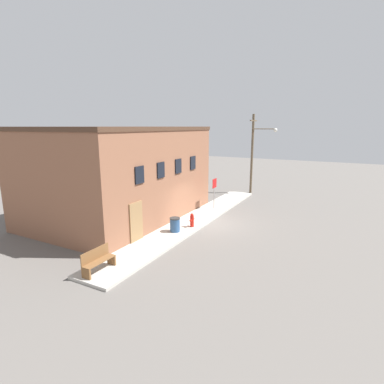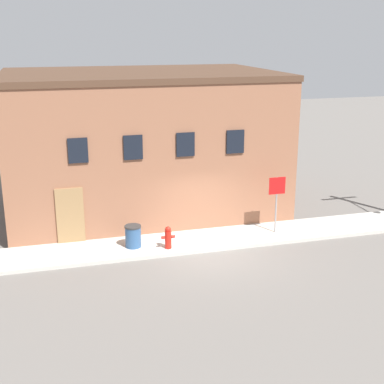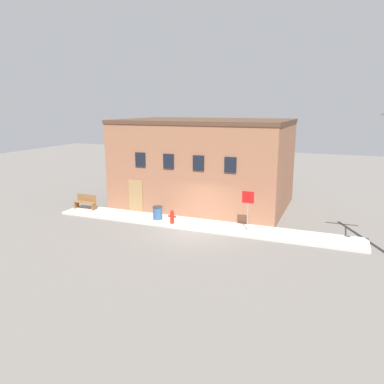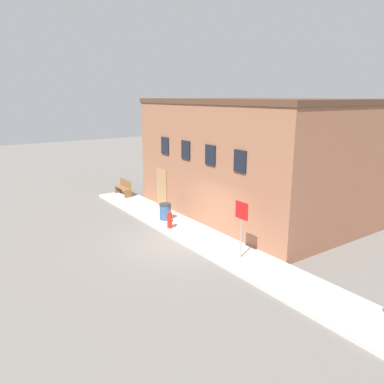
{
  "view_description": "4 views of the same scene",
  "coord_description": "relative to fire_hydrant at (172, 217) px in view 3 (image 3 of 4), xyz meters",
  "views": [
    {
      "loc": [
        -16.48,
        -7.47,
        5.99
      ],
      "look_at": [
        -0.41,
        1.02,
        2.0
      ],
      "focal_mm": 28.0,
      "sensor_mm": 36.0,
      "label": 1
    },
    {
      "loc": [
        -5.36,
        -16.87,
        7.61
      ],
      "look_at": [
        -0.41,
        1.02,
        2.0
      ],
      "focal_mm": 50.0,
      "sensor_mm": 36.0,
      "label": 2
    },
    {
      "loc": [
        7.45,
        -18.54,
        6.81
      ],
      "look_at": [
        -0.41,
        1.02,
        2.0
      ],
      "focal_mm": 35.0,
      "sensor_mm": 36.0,
      "label": 3
    },
    {
      "loc": [
        12.7,
        -8.11,
        6.11
      ],
      "look_at": [
        -0.41,
        1.02,
        2.0
      ],
      "focal_mm": 35.0,
      "sensor_mm": 36.0,
      "label": 4
    }
  ],
  "objects": [
    {
      "name": "bench",
      "position": [
        -6.76,
        0.81,
        0.05
      ],
      "size": [
        1.5,
        0.44,
        0.96
      ],
      "color": "brown",
      "rests_on": "sidewalk"
    },
    {
      "name": "sidewalk",
      "position": [
        1.45,
        0.55,
        -0.48
      ],
      "size": [
        18.26,
        2.04,
        0.13
      ],
      "color": "#BCB7AD",
      "rests_on": "ground"
    },
    {
      "name": "ground_plane",
      "position": [
        1.45,
        -0.47,
        -0.55
      ],
      "size": [
        80.0,
        80.0,
        0.0
      ],
      "primitive_type": "plane",
      "color": "#66605B"
    },
    {
      "name": "fire_hydrant",
      "position": [
        0.0,
        0.0,
        0.0
      ],
      "size": [
        0.49,
        0.23,
        0.83
      ],
      "color": "red",
      "rests_on": "sidewalk"
    },
    {
      "name": "stop_sign",
      "position": [
        4.36,
        0.48,
        1.12
      ],
      "size": [
        0.66,
        0.06,
        2.2
      ],
      "color": "gray",
      "rests_on": "sidewalk"
    },
    {
      "name": "brick_building",
      "position": [
        0.07,
        5.4,
        2.45
      ],
      "size": [
        11.33,
        7.8,
        5.98
      ],
      "color": "#8E5B42",
      "rests_on": "ground"
    },
    {
      "name": "trash_bin",
      "position": [
        -1.18,
        0.47,
        -0.0
      ],
      "size": [
        0.59,
        0.59,
        0.81
      ],
      "color": "#2D517F",
      "rests_on": "sidewalk"
    }
  ]
}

